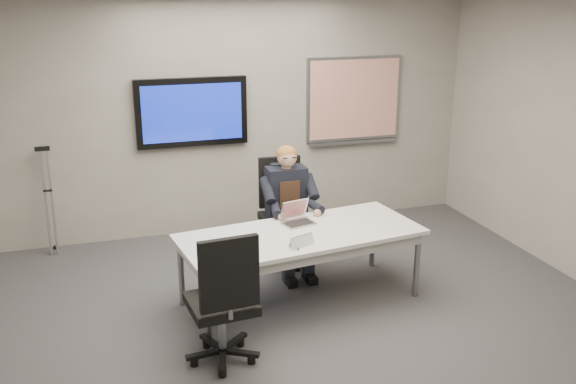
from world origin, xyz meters
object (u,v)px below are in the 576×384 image
object	(u,v)px
conference_table	(301,240)
seated_person	(291,223)
office_chair_near	(224,323)
laptop	(297,217)
office_chair_far	(284,231)

from	to	relation	value
conference_table	seated_person	bearing A→B (deg)	72.38
office_chair_near	laptop	world-z (taller)	office_chair_near
conference_table	laptop	size ratio (longest dim) A/B	6.88
seated_person	conference_table	bearing A→B (deg)	-99.40
office_chair_near	seated_person	distance (m)	1.85
seated_person	office_chair_far	bearing A→B (deg)	90.22
office_chair_near	seated_person	world-z (taller)	seated_person
office_chair_far	office_chair_near	world-z (taller)	office_chair_near
conference_table	laptop	world-z (taller)	laptop
conference_table	laptop	distance (m)	0.30
office_chair_near	seated_person	bearing A→B (deg)	-129.54
laptop	seated_person	bearing A→B (deg)	65.39
office_chair_near	laptop	distance (m)	1.53
conference_table	office_chair_far	xyz separation A→B (m)	(0.12, 0.92, -0.26)
office_chair_near	office_chair_far	bearing A→B (deg)	-125.48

